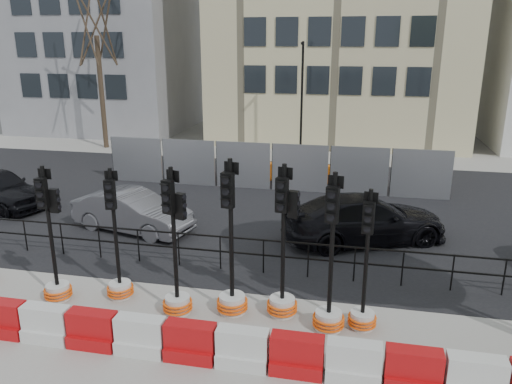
# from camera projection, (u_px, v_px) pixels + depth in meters

# --- Properties ---
(ground) EXTENTS (120.00, 120.00, 0.00)m
(ground) POSITION_uv_depth(u_px,v_px,m) (208.00, 290.00, 12.62)
(ground) COLOR #51514C
(ground) RESTS_ON ground
(sidewalk_near) EXTENTS (40.00, 6.00, 0.02)m
(sidewalk_near) POSITION_uv_depth(u_px,v_px,m) (163.00, 361.00, 9.81)
(sidewalk_near) COLOR gray
(sidewalk_near) RESTS_ON ground
(road) EXTENTS (40.00, 14.00, 0.03)m
(road) POSITION_uv_depth(u_px,v_px,m) (262.00, 204.00, 19.17)
(road) COLOR black
(road) RESTS_ON ground
(sidewalk_far) EXTENTS (40.00, 4.00, 0.02)m
(sidewalk_far) POSITION_uv_depth(u_px,v_px,m) (293.00, 154.00, 27.59)
(sidewalk_far) COLOR gray
(sidewalk_far) RESTS_ON ground
(building_grey) EXTENTS (11.00, 9.06, 14.00)m
(building_grey) POSITION_uv_depth(u_px,v_px,m) (103.00, 25.00, 33.90)
(building_grey) COLOR gray
(building_grey) RESTS_ON ground
(kerb_railing) EXTENTS (18.00, 0.04, 1.00)m
(kerb_railing) POSITION_uv_depth(u_px,v_px,m) (220.00, 247.00, 13.54)
(kerb_railing) COLOR black
(kerb_railing) RESTS_ON ground
(heras_fencing) EXTENTS (14.33, 1.72, 2.00)m
(heras_fencing) POSITION_uv_depth(u_px,v_px,m) (274.00, 170.00, 21.59)
(heras_fencing) COLOR gray
(heras_fencing) RESTS_ON ground
(lamp_post_far) EXTENTS (0.12, 0.56, 6.00)m
(lamp_post_far) POSITION_uv_depth(u_px,v_px,m) (302.00, 98.00, 25.60)
(lamp_post_far) COLOR black
(lamp_post_far) RESTS_ON ground
(tree_bare_far) EXTENTS (2.00, 2.00, 9.00)m
(tree_bare_far) POSITION_uv_depth(u_px,v_px,m) (96.00, 29.00, 27.34)
(tree_bare_far) COLOR #473828
(tree_bare_far) RESTS_ON ground
(barrier_row) EXTENTS (16.75, 0.50, 0.80)m
(barrier_row) POSITION_uv_depth(u_px,v_px,m) (166.00, 340.00, 9.89)
(barrier_row) COLOR #B40E12
(barrier_row) RESTS_ON ground
(traffic_signal_b) EXTENTS (0.66, 0.66, 3.36)m
(traffic_signal_b) POSITION_uv_depth(u_px,v_px,m) (55.00, 270.00, 11.92)
(traffic_signal_b) COLOR white
(traffic_signal_b) RESTS_ON ground
(traffic_signal_c) EXTENTS (0.65, 0.65, 3.28)m
(traffic_signal_c) POSITION_uv_depth(u_px,v_px,m) (119.00, 272.00, 12.07)
(traffic_signal_c) COLOR white
(traffic_signal_c) RESTS_ON ground
(traffic_signal_d) EXTENTS (0.69, 0.69, 3.49)m
(traffic_signal_d) POSITION_uv_depth(u_px,v_px,m) (176.00, 281.00, 11.31)
(traffic_signal_d) COLOR white
(traffic_signal_d) RESTS_ON ground
(traffic_signal_e) EXTENTS (0.72, 0.72, 3.67)m
(traffic_signal_e) POSITION_uv_depth(u_px,v_px,m) (232.00, 283.00, 11.35)
(traffic_signal_e) COLOR white
(traffic_signal_e) RESTS_ON ground
(traffic_signal_f) EXTENTS (0.70, 0.70, 3.58)m
(traffic_signal_f) POSITION_uv_depth(u_px,v_px,m) (283.00, 282.00, 11.23)
(traffic_signal_f) COLOR white
(traffic_signal_f) RESTS_ON ground
(traffic_signal_g) EXTENTS (0.70, 0.70, 3.56)m
(traffic_signal_g) POSITION_uv_depth(u_px,v_px,m) (329.00, 299.00, 10.69)
(traffic_signal_g) COLOR white
(traffic_signal_g) RESTS_ON ground
(traffic_signal_h) EXTENTS (0.63, 0.63, 3.19)m
(traffic_signal_h) POSITION_uv_depth(u_px,v_px,m) (363.00, 301.00, 10.77)
(traffic_signal_h) COLOR white
(traffic_signal_h) RESTS_ON ground
(car_b) EXTENTS (3.25, 4.71, 1.34)m
(car_b) POSITION_uv_depth(u_px,v_px,m) (133.00, 211.00, 16.37)
(car_b) COLOR #545459
(car_b) RESTS_ON ground
(car_c) EXTENTS (5.80, 6.63, 1.49)m
(car_c) POSITION_uv_depth(u_px,v_px,m) (364.00, 219.00, 15.48)
(car_c) COLOR black
(car_c) RESTS_ON ground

